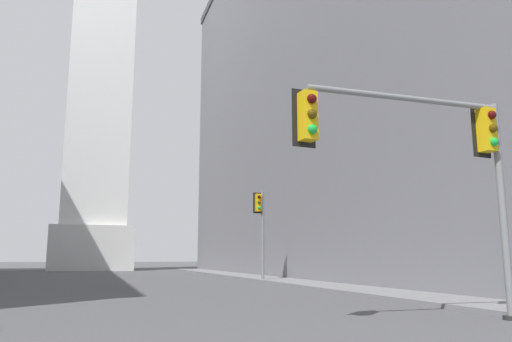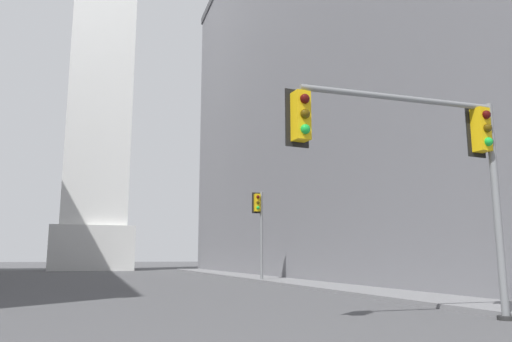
{
  "view_description": "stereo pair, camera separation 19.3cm",
  "coord_description": "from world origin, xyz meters",
  "views": [
    {
      "loc": [
        0.2,
        -2.12,
        1.44
      ],
      "look_at": [
        15.75,
        46.2,
        10.31
      ],
      "focal_mm": 35.0,
      "sensor_mm": 36.0,
      "label": 1
    },
    {
      "loc": [
        0.38,
        -2.18,
        1.44
      ],
      "look_at": [
        15.75,
        46.2,
        10.31
      ],
      "focal_mm": 35.0,
      "sensor_mm": 36.0,
      "label": 2
    }
  ],
  "objects": [
    {
      "name": "sidewalk_right",
      "position": [
        12.34,
        22.18,
        0.07
      ],
      "size": [
        5.0,
        73.93,
        0.15
      ],
      "primitive_type": "cube",
      "color": "slate",
      "rests_on": "ground_plane"
    },
    {
      "name": "traffic_light_mid_right",
      "position": [
        10.07,
        27.6,
        3.68
      ],
      "size": [
        0.78,
        0.5,
        5.58
      ],
      "color": "slate",
      "rests_on": "ground_plane"
    },
    {
      "name": "traffic_light_near_right",
      "position": [
        7.77,
        7.61,
        4.05
      ],
      "size": [
        5.65,
        0.52,
        5.29
      ],
      "color": "slate",
      "rests_on": "ground_plane"
    },
    {
      "name": "obelisk",
      "position": [
        0.0,
        61.61,
        33.13
      ],
      "size": [
        9.32,
        9.32,
        68.82
      ],
      "color": "silver",
      "rests_on": "ground_plane"
    },
    {
      "name": "building_right",
      "position": [
        25.97,
        31.98,
        16.9
      ],
      "size": [
        26.98,
        57.38,
        33.77
      ],
      "color": "slate",
      "rests_on": "ground_plane"
    }
  ]
}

